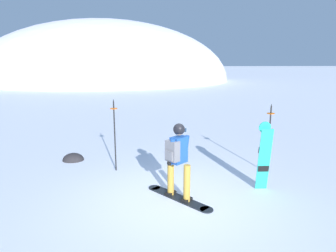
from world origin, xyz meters
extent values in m
plane|color=white|center=(0.00, 0.00, 0.00)|extent=(300.00, 300.00, 0.00)
ellipsoid|color=white|center=(-7.53, 41.17, 0.00)|extent=(37.33, 33.59, 17.78)
cube|color=black|center=(0.10, 0.12, 0.01)|extent=(1.26, 1.34, 0.02)
cylinder|color=black|center=(-0.43, 0.69, 0.01)|extent=(0.28, 0.28, 0.02)
cylinder|color=black|center=(0.63, -0.46, 0.01)|extent=(0.28, 0.28, 0.02)
cube|color=black|center=(-0.06, 0.29, 0.05)|extent=(0.28, 0.27, 0.06)
cube|color=black|center=(0.27, -0.06, 0.05)|extent=(0.28, 0.27, 0.06)
cylinder|color=#BC8E33|center=(-0.06, 0.29, 0.43)|extent=(0.15, 0.15, 0.82)
cylinder|color=#BC8E33|center=(0.27, -0.06, 0.43)|extent=(0.15, 0.15, 0.82)
cube|color=#1E4C9E|center=(0.10, 0.12, 1.13)|extent=(0.41, 0.41, 0.58)
cylinder|color=#1E4C9E|center=(-0.07, -0.04, 1.13)|extent=(0.19, 0.20, 0.57)
cylinder|color=#1E4C9E|center=(0.27, 0.27, 1.13)|extent=(0.19, 0.20, 0.57)
sphere|color=black|center=(-0.11, -0.02, 0.88)|extent=(0.11, 0.11, 0.11)
sphere|color=black|center=(0.26, 0.32, 0.88)|extent=(0.11, 0.11, 0.11)
cube|color=slate|center=(-0.04, -0.02, 1.15)|extent=(0.32, 0.33, 0.44)
cube|color=slate|center=(-0.12, -0.09, 1.07)|extent=(0.18, 0.19, 0.20)
sphere|color=tan|center=(0.10, 0.12, 1.56)|extent=(0.21, 0.21, 0.21)
sphere|color=black|center=(0.10, 0.12, 1.59)|extent=(0.25, 0.25, 0.25)
cube|color=navy|center=(0.20, 0.21, 1.56)|extent=(0.14, 0.15, 0.08)
cube|color=#23B7A3|center=(2.13, 0.45, 0.75)|extent=(0.28, 0.20, 1.51)
cylinder|color=#23B7A3|center=(2.13, 0.54, 1.51)|extent=(0.28, 0.06, 0.28)
cube|color=black|center=(2.13, 0.48, 0.97)|extent=(0.25, 0.09, 0.15)
cube|color=black|center=(2.13, 0.48, 0.53)|extent=(0.25, 0.09, 0.15)
cylinder|color=black|center=(2.68, 1.58, 0.91)|extent=(0.04, 0.04, 1.83)
cylinder|color=orange|center=(2.68, 1.58, 1.65)|extent=(0.20, 0.20, 0.02)
cone|color=black|center=(2.68, 1.58, 1.87)|extent=(0.04, 0.04, 0.08)
cylinder|color=black|center=(-1.49, 1.97, 0.97)|extent=(0.04, 0.04, 1.93)
cylinder|color=orange|center=(-1.49, 1.97, 1.75)|extent=(0.20, 0.20, 0.02)
cone|color=black|center=(-1.49, 1.97, 1.97)|extent=(0.04, 0.04, 0.08)
ellipsoid|color=#282628|center=(-2.90, 2.90, 0.00)|extent=(0.64, 0.55, 0.45)
camera|label=1|loc=(-0.49, -6.04, 3.02)|focal=31.99mm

